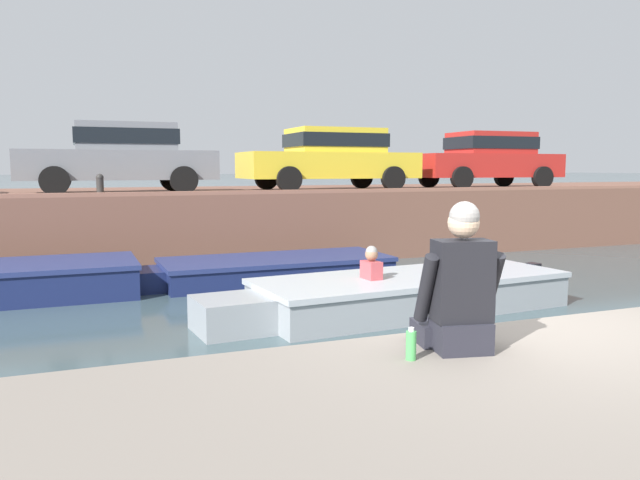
{
  "coord_description": "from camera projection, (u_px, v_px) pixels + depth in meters",
  "views": [
    {
      "loc": [
        -3.22,
        -3.81,
        2.14
      ],
      "look_at": [
        -0.45,
        3.17,
        1.27
      ],
      "focal_mm": 35.0,
      "sensor_mm": 36.0,
      "label": 1
    }
  ],
  "objects": [
    {
      "name": "car_right_inner_red",
      "position": [
        487.0,
        158.0,
        17.46
      ],
      "size": [
        4.18,
        2.04,
        1.54
      ],
      "color": "#B2231E",
      "rests_on": "far_quay_wall"
    },
    {
      "name": "bottle_drink",
      "position": [
        411.0,
        345.0,
        3.82
      ],
      "size": [
        0.06,
        0.06,
        0.2
      ],
      "color": "#4CB259",
      "rests_on": "near_quay"
    },
    {
      "name": "mooring_bollard_mid",
      "position": [
        100.0,
        184.0,
        12.33
      ],
      "size": [
        0.15,
        0.15,
        0.45
      ],
      "color": "#2D2B28",
      "rests_on": "far_quay_wall"
    },
    {
      "name": "ground_plane",
      "position": [
        315.0,
        314.0,
        9.12
      ],
      "size": [
        400.0,
        400.0,
        0.0
      ],
      "primitive_type": "plane",
      "color": "#3D5156"
    },
    {
      "name": "far_wall_coping",
      "position": [
        236.0,
        193.0,
        13.23
      ],
      "size": [
        60.0,
        0.24,
        0.08
      ],
      "primitive_type": "cube",
      "color": "#925F4C",
      "rests_on": "far_quay_wall"
    },
    {
      "name": "car_centre_yellow",
      "position": [
        331.0,
        156.0,
        15.72
      ],
      "size": [
        4.39,
        2.02,
        1.54
      ],
      "color": "yellow",
      "rests_on": "far_quay_wall"
    },
    {
      "name": "person_seated_left",
      "position": [
        459.0,
        293.0,
        4.01
      ],
      "size": [
        0.58,
        0.59,
        0.97
      ],
      "color": "#282833",
      "rests_on": "near_quay"
    },
    {
      "name": "car_left_inner_grey",
      "position": [
        121.0,
        155.0,
        13.87
      ],
      "size": [
        4.2,
        2.01,
        1.54
      ],
      "color": "slate",
      "rests_on": "far_quay_wall"
    },
    {
      "name": "boat_moored_central_navy",
      "position": [
        266.0,
        270.0,
        11.75
      ],
      "size": [
        5.12,
        1.79,
        0.45
      ],
      "color": "navy",
      "rests_on": "ground"
    },
    {
      "name": "far_quay_wall",
      "position": [
        209.0,
        221.0,
        15.98
      ],
      "size": [
        60.0,
        6.0,
        1.57
      ],
      "primitive_type": "cube",
      "color": "brown",
      "rests_on": "ground"
    },
    {
      "name": "motorboat_passing",
      "position": [
        399.0,
        294.0,
        9.28
      ],
      "size": [
        5.85,
        2.1,
        1.02
      ],
      "color": "#93999E",
      "rests_on": "ground"
    }
  ]
}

